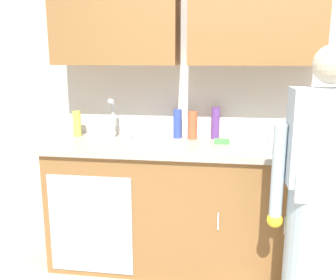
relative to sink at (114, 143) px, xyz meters
name	(u,v)px	position (x,y,z in m)	size (l,w,h in m)	color
kitchen_wall_with_uppers	(240,68)	(0.92, 0.29, 0.55)	(4.80, 0.44, 2.70)	beige
counter_cabinet	(180,207)	(0.51, -0.01, -0.48)	(1.90, 0.62, 0.90)	brown
countertop	(181,147)	(0.51, -0.01, -0.01)	(1.96, 0.66, 0.04)	#A8A093
sink	(114,143)	(0.00, 0.00, 0.00)	(0.50, 0.36, 0.35)	#B7BABF
person_at_sink	(318,217)	(1.34, -0.61, -0.23)	(0.55, 0.34, 1.62)	white
bottle_water_short	(192,125)	(0.58, 0.18, 0.12)	(0.07, 0.07, 0.21)	#E05933
bottle_soap	(215,123)	(0.75, 0.21, 0.14)	(0.06, 0.06, 0.24)	#66388C
bottle_dish_liquid	(178,124)	(0.46, 0.21, 0.13)	(0.06, 0.06, 0.22)	#334CB2
bottle_water_tall	(77,124)	(-0.34, 0.15, 0.12)	(0.06, 0.06, 0.20)	#D8D14C
cup_by_sink	(274,138)	(1.17, 0.10, 0.06)	(0.08, 0.08, 0.09)	white
knife_on_counter	(295,155)	(1.27, -0.22, 0.02)	(0.24, 0.02, 0.01)	silver
sponge	(222,141)	(0.80, 0.05, 0.03)	(0.11, 0.07, 0.03)	#4CBF4C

